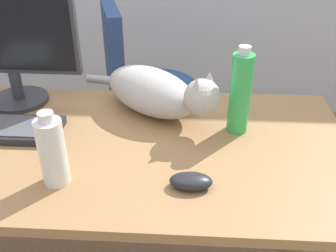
% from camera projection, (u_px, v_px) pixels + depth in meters
% --- Properties ---
extents(desk, '(1.55, 0.71, 0.71)m').
position_uv_depth(desk, '(95.00, 168.00, 1.22)').
color(desk, '#9E7247').
rests_on(desk, ground_plane).
extents(office_chair, '(0.50, 0.48, 0.92)m').
position_uv_depth(office_chair, '(144.00, 108.00, 2.00)').
color(office_chair, black).
rests_on(office_chair, ground_plane).
extents(monitor, '(0.48, 0.20, 0.41)m').
position_uv_depth(monitor, '(6.00, 40.00, 1.27)').
color(monitor, '#333338').
rests_on(monitor, desk).
extents(cat, '(0.49, 0.41, 0.20)m').
position_uv_depth(cat, '(156.00, 91.00, 1.28)').
color(cat, '#B2ADA8').
rests_on(cat, desk).
extents(computer_mouse, '(0.11, 0.06, 0.04)m').
position_uv_depth(computer_mouse, '(191.00, 181.00, 0.99)').
color(computer_mouse, '#232328').
rests_on(computer_mouse, desk).
extents(water_bottle, '(0.07, 0.07, 0.20)m').
position_uv_depth(water_bottle, '(52.00, 151.00, 0.97)').
color(water_bottle, silver).
rests_on(water_bottle, desk).
extents(spray_bottle, '(0.06, 0.06, 0.27)m').
position_uv_depth(spray_bottle, '(240.00, 93.00, 1.16)').
color(spray_bottle, green).
rests_on(spray_bottle, desk).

